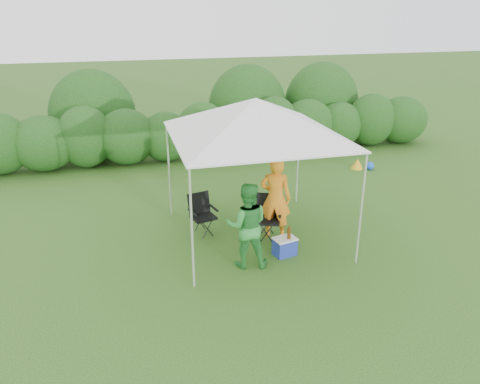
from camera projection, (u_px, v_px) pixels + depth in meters
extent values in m
plane|color=#35601E|center=(261.00, 248.00, 9.12)|extent=(70.00, 70.00, 0.00)
cylinder|color=#382616|center=(4.00, 169.00, 13.09)|extent=(0.12, 0.12, 0.30)
ellipsoid|color=#204E18|center=(43.00, 144.00, 13.12)|extent=(1.80, 1.53, 1.57)
cylinder|color=#382616|center=(47.00, 165.00, 13.36)|extent=(0.12, 0.12, 0.30)
ellipsoid|color=#204E18|center=(85.00, 137.00, 13.35)|extent=(1.57, 1.34, 1.80)
cylinder|color=#382616|center=(88.00, 162.00, 13.63)|extent=(0.12, 0.12, 0.30)
ellipsoid|color=#204E18|center=(126.00, 137.00, 13.65)|extent=(1.72, 1.47, 1.65)
cylinder|color=#382616|center=(128.00, 159.00, 13.91)|extent=(0.12, 0.12, 0.30)
ellipsoid|color=#204E18|center=(165.00, 137.00, 13.96)|extent=(1.50, 1.28, 1.50)
cylinder|color=#382616|center=(167.00, 156.00, 14.18)|extent=(0.12, 0.12, 0.30)
ellipsoid|color=#204E18|center=(203.00, 131.00, 14.19)|extent=(1.65, 1.40, 1.73)
cylinder|color=#382616|center=(204.00, 153.00, 14.45)|extent=(0.12, 0.12, 0.30)
ellipsoid|color=#204E18|center=(239.00, 131.00, 14.49)|extent=(1.80, 1.53, 1.57)
cylinder|color=#382616|center=(239.00, 150.00, 14.72)|extent=(0.12, 0.12, 0.30)
ellipsoid|color=#204E18|center=(274.00, 125.00, 14.72)|extent=(1.58, 1.34, 1.80)
cylinder|color=#382616|center=(273.00, 148.00, 15.00)|extent=(0.12, 0.12, 0.30)
ellipsoid|color=#204E18|center=(307.00, 125.00, 15.02)|extent=(1.72, 1.47, 1.65)
cylinder|color=#382616|center=(306.00, 145.00, 15.27)|extent=(0.12, 0.12, 0.30)
ellipsoid|color=#204E18|center=(340.00, 125.00, 15.32)|extent=(1.50, 1.28, 1.50)
cylinder|color=#382616|center=(338.00, 143.00, 15.54)|extent=(0.12, 0.12, 0.30)
ellipsoid|color=#204E18|center=(371.00, 120.00, 15.55)|extent=(1.65, 1.40, 1.73)
cylinder|color=#382616|center=(369.00, 140.00, 15.81)|extent=(0.12, 0.12, 0.30)
ellipsoid|color=#204E18|center=(401.00, 120.00, 15.85)|extent=(1.80, 1.53, 1.57)
cylinder|color=#382616|center=(399.00, 138.00, 16.09)|extent=(0.12, 0.12, 0.30)
cylinder|color=silver|center=(192.00, 230.00, 7.48)|extent=(0.04, 0.04, 2.10)
cylinder|color=silver|center=(361.00, 211.00, 8.20)|extent=(0.04, 0.04, 2.10)
cylinder|color=silver|center=(169.00, 171.00, 10.17)|extent=(0.04, 0.04, 2.10)
cylinder|color=silver|center=(298.00, 160.00, 10.89)|extent=(0.04, 0.04, 2.10)
cube|color=white|center=(255.00, 136.00, 8.79)|extent=(3.10, 3.10, 0.03)
pyramid|color=white|center=(256.00, 117.00, 8.65)|extent=(3.10, 3.10, 0.70)
cube|color=black|center=(267.00, 220.00, 9.37)|extent=(0.61, 0.59, 0.05)
cube|color=black|center=(268.00, 204.00, 9.47)|extent=(0.50, 0.30, 0.46)
cube|color=black|center=(255.00, 212.00, 9.33)|extent=(0.19, 0.40, 0.03)
cube|color=black|center=(280.00, 213.00, 9.29)|extent=(0.19, 0.40, 0.03)
cylinder|color=black|center=(256.00, 233.00, 9.28)|extent=(0.02, 0.02, 0.39)
cylinder|color=black|center=(277.00, 234.00, 9.24)|extent=(0.02, 0.02, 0.39)
cylinder|color=black|center=(258.00, 224.00, 9.65)|extent=(0.02, 0.02, 0.39)
cylinder|color=black|center=(277.00, 225.00, 9.62)|extent=(0.02, 0.02, 0.39)
cube|color=black|center=(203.00, 217.00, 9.56)|extent=(0.55, 0.52, 0.04)
cube|color=black|center=(199.00, 203.00, 9.62)|extent=(0.48, 0.23, 0.44)
cube|color=black|center=(192.00, 212.00, 9.39)|extent=(0.14, 0.39, 0.03)
cube|color=black|center=(214.00, 208.00, 9.60)|extent=(0.14, 0.39, 0.03)
cylinder|color=black|center=(199.00, 231.00, 9.38)|extent=(0.02, 0.02, 0.37)
cylinder|color=black|center=(216.00, 227.00, 9.55)|extent=(0.02, 0.02, 0.37)
cylinder|color=black|center=(191.00, 224.00, 9.70)|extent=(0.02, 0.02, 0.37)
cylinder|color=black|center=(208.00, 220.00, 9.87)|extent=(0.02, 0.02, 0.37)
imported|color=orange|center=(275.00, 198.00, 9.25)|extent=(0.74, 0.65, 1.70)
imported|color=green|center=(247.00, 225.00, 8.24)|extent=(0.88, 0.76, 1.58)
cube|color=#21329B|center=(285.00, 247.00, 8.81)|extent=(0.45, 0.36, 0.32)
cube|color=silver|center=(285.00, 239.00, 8.74)|extent=(0.47, 0.39, 0.03)
cylinder|color=#592D0C|center=(289.00, 232.00, 8.67)|extent=(0.07, 0.07, 0.26)
cone|color=gold|center=(357.00, 164.00, 13.50)|extent=(0.35, 0.35, 0.29)
sphere|color=blue|center=(370.00, 166.00, 13.41)|extent=(0.23, 0.23, 0.23)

